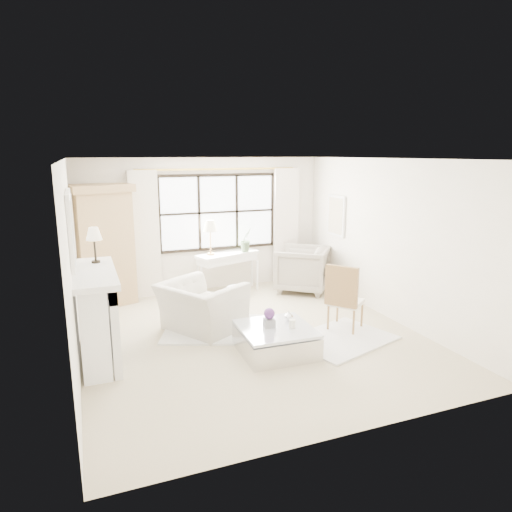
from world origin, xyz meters
The scene contains 32 objects.
floor centered at (0.00, 0.00, 0.00)m, with size 5.50×5.50×0.00m, color #C6B693.
ceiling centered at (0.00, 0.00, 2.70)m, with size 5.50×5.50×0.00m, color white.
wall_back centered at (0.00, 2.75, 1.35)m, with size 5.00×5.00×0.00m, color white.
wall_front centered at (0.00, -2.75, 1.35)m, with size 5.00×5.00×0.00m, color white.
wall_left centered at (-2.50, 0.00, 1.35)m, with size 5.50×5.50×0.00m, color white.
wall_right centered at (2.50, 0.00, 1.35)m, with size 5.50×5.50×0.00m, color white.
window_pane centered at (0.30, 2.73, 1.60)m, with size 2.40×0.02×1.50m, color white.
window_frame centered at (0.30, 2.72, 1.60)m, with size 2.50×0.04×1.50m, color black, non-canonical shape.
curtain_rod centered at (0.30, 2.67, 2.47)m, with size 0.04×0.04×3.30m, color gold.
curtain_left centered at (-1.20, 2.65, 1.24)m, with size 0.55×0.10×2.47m, color silver.
curtain_right centered at (1.80, 2.65, 1.24)m, with size 0.55×0.10×2.47m, color white.
fireplace centered at (-2.27, 0.00, 0.65)m, with size 0.58×1.66×1.26m.
mirror_frame centered at (-2.47, 0.00, 1.84)m, with size 0.05×1.15×0.95m, color white.
mirror_glass centered at (-2.44, 0.00, 1.84)m, with size 0.02×1.00×0.80m, color silver.
art_frame centered at (2.47, 1.70, 1.55)m, with size 0.04×0.62×0.82m, color silver.
art_canvas centered at (2.45, 1.70, 1.55)m, with size 0.01×0.52×0.72m, color beige.
mantel_lamp centered at (-2.19, 0.46, 1.65)m, with size 0.22×0.22×0.51m.
armoire centered at (-2.01, 2.42, 1.14)m, with size 1.29×1.03×2.24m.
console_table centered at (0.39, 2.42, 0.40)m, with size 1.38×0.84×0.80m.
console_lamp centered at (0.03, 2.40, 1.36)m, with size 0.28×0.28×0.69m.
orchid_plant centered at (0.79, 2.42, 1.05)m, with size 0.27×0.22×0.49m, color #526D49.
side_table centered at (0.12, 0.98, 0.33)m, with size 0.40×0.40×0.51m.
rug_left centered at (-0.36, 0.41, 0.02)m, with size 1.80×1.27×0.03m, color silver.
rug_right centered at (1.23, -0.64, 0.01)m, with size 1.50×1.13×0.03m, color silver.
club_armchair centered at (-0.66, 0.52, 0.39)m, with size 1.20×1.05×0.78m, color beige.
wingback_chair centered at (1.82, 1.88, 0.46)m, with size 0.98×1.01×0.92m, color #9F9586.
french_chair centered at (1.48, -0.31, 0.31)m, with size 0.68×0.68×1.08m.
coffee_table centered at (0.11, -0.69, 0.18)m, with size 1.04×1.04×0.38m.
planter_box centered at (0.03, -0.63, 0.44)m, with size 0.15×0.15×0.12m, color gray.
planter_flowers centered at (0.03, -0.63, 0.57)m, with size 0.16×0.16×0.16m, color #592C6E.
pillar_candle centered at (0.32, -0.79, 0.44)m, with size 0.09×0.09×0.12m, color silver.
coffee_vase centered at (0.40, -0.50, 0.45)m, with size 0.14×0.14×0.14m, color silver.
Camera 1 is at (-2.34, -6.23, 2.78)m, focal length 32.00 mm.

